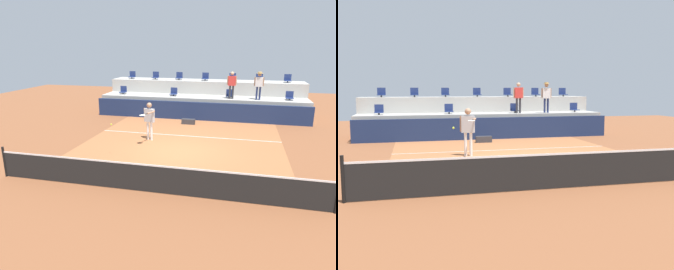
{
  "view_description": "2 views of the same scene",
  "coord_description": "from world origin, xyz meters",
  "views": [
    {
      "loc": [
        2.58,
        -12.27,
        4.33
      ],
      "look_at": [
        -0.24,
        -0.74,
        0.92
      ],
      "focal_mm": 33.0,
      "sensor_mm": 36.0,
      "label": 1
    },
    {
      "loc": [
        -3.67,
        -12.8,
        2.49
      ],
      "look_at": [
        -0.83,
        -1.34,
        1.09
      ],
      "focal_mm": 40.55,
      "sensor_mm": 36.0,
      "label": 2
    }
  ],
  "objects": [
    {
      "name": "ground_plane",
      "position": [
        0.0,
        0.0,
        0.0
      ],
      "size": [
        40.0,
        40.0,
        0.0
      ],
      "primitive_type": "plane",
      "color": "brown"
    },
    {
      "name": "court_inner_paint",
      "position": [
        0.0,
        1.0,
        0.0
      ],
      "size": [
        9.0,
        10.0,
        0.01
      ],
      "primitive_type": "cube",
      "color": "#A36038",
      "rests_on": "ground_plane"
    },
    {
      "name": "court_service_line",
      "position": [
        0.0,
        2.4,
        0.01
      ],
      "size": [
        9.0,
        0.06,
        0.0
      ],
      "primitive_type": "cube",
      "color": "silver",
      "rests_on": "ground_plane"
    },
    {
      "name": "tennis_net",
      "position": [
        0.0,
        -4.0,
        0.5
      ],
      "size": [
        10.48,
        0.08,
        1.07
      ],
      "color": "black",
      "rests_on": "ground_plane"
    },
    {
      "name": "sponsor_backboard",
      "position": [
        0.0,
        6.0,
        0.55
      ],
      "size": [
        13.0,
        0.16,
        1.1
      ],
      "primitive_type": "cube",
      "color": "navy",
      "rests_on": "ground_plane"
    },
    {
      "name": "seating_tier_lower",
      "position": [
        0.0,
        7.3,
        0.62
      ],
      "size": [
        13.0,
        1.8,
        1.25
      ],
      "primitive_type": "cube",
      "color": "#ADAAA3",
      "rests_on": "ground_plane"
    },
    {
      "name": "seating_tier_upper",
      "position": [
        0.0,
        9.1,
        1.05
      ],
      "size": [
        13.0,
        1.8,
        2.1
      ],
      "primitive_type": "cube",
      "color": "#ADAAA3",
      "rests_on": "ground_plane"
    },
    {
      "name": "stadium_chair_lower_far_left",
      "position": [
        -5.3,
        7.23,
        1.46
      ],
      "size": [
        0.44,
        0.4,
        0.52
      ],
      "color": "#2D2D33",
      "rests_on": "seating_tier_lower"
    },
    {
      "name": "stadium_chair_lower_left",
      "position": [
        -1.8,
        7.23,
        1.46
      ],
      "size": [
        0.44,
        0.4,
        0.52
      ],
      "color": "#2D2D33",
      "rests_on": "seating_tier_lower"
    },
    {
      "name": "stadium_chair_lower_right",
      "position": [
        1.77,
        7.23,
        1.46
      ],
      "size": [
        0.44,
        0.4,
        0.52
      ],
      "color": "#2D2D33",
      "rests_on": "seating_tier_lower"
    },
    {
      "name": "stadium_chair_lower_far_right",
      "position": [
        5.29,
        7.23,
        1.46
      ],
      "size": [
        0.44,
        0.4,
        0.52
      ],
      "color": "#2D2D33",
      "rests_on": "seating_tier_lower"
    },
    {
      "name": "stadium_chair_upper_far_left",
      "position": [
        -5.29,
        9.03,
        2.31
      ],
      "size": [
        0.44,
        0.4,
        0.52
      ],
      "color": "#2D2D33",
      "rests_on": "seating_tier_upper"
    },
    {
      "name": "stadium_chair_upper_left",
      "position": [
        -3.53,
        9.03,
        2.31
      ],
      "size": [
        0.44,
        0.4,
        0.52
      ],
      "color": "#2D2D33",
      "rests_on": "seating_tier_upper"
    },
    {
      "name": "stadium_chair_upper_mid_left",
      "position": [
        -1.82,
        9.03,
        2.31
      ],
      "size": [
        0.44,
        0.4,
        0.52
      ],
      "color": "#2D2D33",
      "rests_on": "seating_tier_upper"
    },
    {
      "name": "stadium_chair_upper_center",
      "position": [
        -0.0,
        9.03,
        2.31
      ],
      "size": [
        0.44,
        0.4,
        0.52
      ],
      "color": "#2D2D33",
      "rests_on": "seating_tier_upper"
    },
    {
      "name": "stadium_chair_upper_mid_right",
      "position": [
        1.82,
        9.03,
        2.31
      ],
      "size": [
        0.44,
        0.4,
        0.52
      ],
      "color": "#2D2D33",
      "rests_on": "seating_tier_upper"
    },
    {
      "name": "stadium_chair_upper_right",
      "position": [
        3.55,
        9.03,
        2.31
      ],
      "size": [
        0.44,
        0.4,
        0.52
      ],
      "color": "#2D2D33",
      "rests_on": "seating_tier_upper"
    },
    {
      "name": "stadium_chair_upper_far_right",
      "position": [
        5.31,
        9.03,
        2.31
      ],
      "size": [
        0.44,
        0.4,
        0.52
      ],
      "color": "#2D2D33",
      "rests_on": "seating_tier_upper"
    },
    {
      "name": "tennis_player",
      "position": [
        -1.65,
        1.3,
        1.12
      ],
      "size": [
        0.61,
        1.33,
        1.81
      ],
      "color": "white",
      "rests_on": "ground_plane"
    },
    {
      "name": "spectator_in_grey",
      "position": [
        1.88,
        6.85,
        2.23
      ],
      "size": [
        0.58,
        0.23,
        1.64
      ],
      "color": "#2D2D33",
      "rests_on": "seating_tier_lower"
    },
    {
      "name": "spectator_with_hat",
      "position": [
        3.46,
        6.85,
        2.26
      ],
      "size": [
        0.57,
        0.41,
        1.66
      ],
      "color": "navy",
      "rests_on": "seating_tier_lower"
    },
    {
      "name": "tennis_ball",
      "position": [
        -2.46,
        -1.2,
        1.33
      ],
      "size": [
        0.07,
        0.07,
        0.07
      ],
      "color": "#CCE033"
    },
    {
      "name": "equipment_bag",
      "position": [
        -0.39,
        4.88,
        0.15
      ],
      "size": [
        0.76,
        0.28,
        0.3
      ],
      "primitive_type": "cube",
      "color": "#333338",
      "rests_on": "ground_plane"
    }
  ]
}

